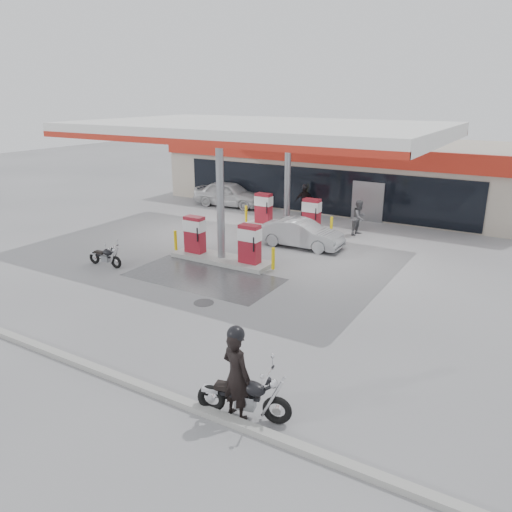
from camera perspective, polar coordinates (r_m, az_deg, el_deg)
The scene contains 16 objects.
ground at distance 19.84m, azimuth -7.21°, elevation -2.16°, with size 90.00×90.00×0.00m, color gray.
wet_patch at distance 19.55m, azimuth -6.05°, elevation -2.42°, with size 6.00×3.00×0.00m, color #4C4C4F.
drain_cover at distance 17.23m, azimuth -6.00°, elevation -5.33°, with size 0.70×0.70×0.01m, color #38383A.
kerb at distance 15.41m, azimuth -23.54°, elevation -9.55°, with size 28.00×0.25×0.15m, color gray.
store_building at distance 32.99m, azimuth 10.04°, elevation 9.48°, with size 22.00×8.22×4.00m.
canopy at distance 22.80m, azimuth 0.19°, elevation 14.22°, with size 16.00×10.02×5.51m.
pump_island_near at distance 21.13m, azimuth -3.97°, elevation 1.25°, with size 5.14×1.30×1.78m.
pump_island_far at distance 26.11m, azimuth 3.54°, elevation 4.55°, with size 5.14×1.30×1.78m.
main_motorcycle at distance 11.34m, azimuth -1.24°, elevation -15.90°, with size 2.16×0.88×1.12m.
biker_main at distance 11.10m, azimuth -2.27°, elevation -13.46°, with size 0.75×0.49×2.06m, color black.
parked_motorcycle at distance 21.47m, azimuth -16.82°, elevation -0.12°, with size 1.73×0.66×0.89m.
sedan_white at distance 31.64m, azimuth -3.06°, elevation 7.11°, with size 1.84×4.58×1.56m, color #BEBEC0.
attendant at distance 25.61m, azimuth 11.72°, elevation 4.34°, with size 0.86×0.67×1.77m, color #525257.
hatchback_silver at distance 23.18m, azimuth 5.20°, elevation 2.58°, with size 1.36×3.90×1.29m, color #9EA2A6.
parked_car_left at distance 34.79m, azimuth -2.54°, elevation 7.70°, with size 1.47×3.60×1.05m, color #541217.
biker_walking at distance 29.27m, azimuth 5.52°, elevation 6.30°, with size 1.01×0.42×1.72m, color black.
Camera 1 is at (11.58, -14.58, 6.85)m, focal length 35.00 mm.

